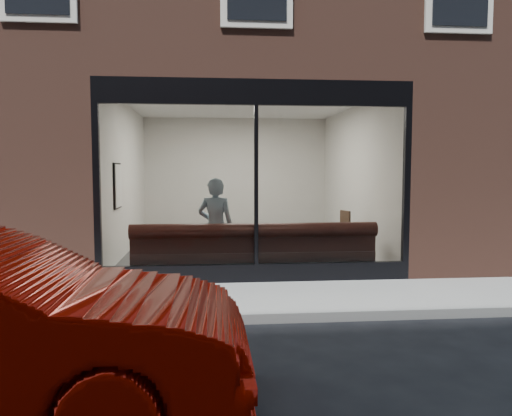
{
  "coord_description": "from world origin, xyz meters",
  "views": [
    {
      "loc": [
        -0.73,
        -5.77,
        1.82
      ],
      "look_at": [
        0.03,
        2.4,
        1.17
      ],
      "focal_mm": 35.0,
      "sensor_mm": 36.0,
      "label": 1
    }
  ],
  "objects": [
    {
      "name": "host_building_pier_left",
      "position": [
        -3.75,
        8.0,
        1.6
      ],
      "size": [
        2.5,
        12.0,
        3.2
      ],
      "primitive_type": "cube",
      "color": "brown",
      "rests_on": "ground"
    },
    {
      "name": "cafe_wall_left",
      "position": [
        -2.49,
        5.0,
        1.6
      ],
      "size": [
        0.0,
        6.0,
        6.0
      ],
      "primitive_type": "plane",
      "rotation": [
        1.57,
        0.0,
        1.57
      ],
      "color": "silver",
      "rests_on": "ground"
    },
    {
      "name": "storefront_header",
      "position": [
        0.0,
        2.05,
        3.0
      ],
      "size": [
        5.0,
        0.1,
        0.4
      ],
      "primitive_type": "cube",
      "color": "black",
      "rests_on": "host_building_upper"
    },
    {
      "name": "cafe_wall_right",
      "position": [
        2.49,
        5.0,
        1.6
      ],
      "size": [
        0.0,
        6.0,
        6.0
      ],
      "primitive_type": "plane",
      "rotation": [
        1.57,
        0.0,
        -1.57
      ],
      "color": "silver",
      "rests_on": "ground"
    },
    {
      "name": "cafe_table_left",
      "position": [
        -1.56,
        3.0,
        0.74
      ],
      "size": [
        0.62,
        0.62,
        0.04
      ],
      "primitive_type": "cube",
      "rotation": [
        0.0,
        0.0,
        0.12
      ],
      "color": "#302012",
      "rests_on": "cafe_floor"
    },
    {
      "name": "host_building_backfill",
      "position": [
        0.0,
        11.0,
        1.6
      ],
      "size": [
        5.0,
        6.0,
        3.2
      ],
      "primitive_type": "cube",
      "color": "brown",
      "rests_on": "ground"
    },
    {
      "name": "sidewalk_near",
      "position": [
        0.0,
        1.0,
        0.01
      ],
      "size": [
        40.0,
        2.0,
        0.01
      ],
      "primitive_type": "cube",
      "color": "gray",
      "rests_on": "ground"
    },
    {
      "name": "cafe_table_right",
      "position": [
        1.77,
        3.21,
        0.74
      ],
      "size": [
        0.83,
        0.83,
        0.04
      ],
      "primitive_type": "cube",
      "rotation": [
        0.0,
        0.0,
        0.24
      ],
      "color": "#302012",
      "rests_on": "cafe_floor"
    },
    {
      "name": "person",
      "position": [
        -0.63,
        2.66,
        0.83
      ],
      "size": [
        0.67,
        0.51,
        1.66
      ],
      "primitive_type": "imported",
      "rotation": [
        0.0,
        0.0,
        2.95
      ],
      "color": "#9ABBCF",
      "rests_on": "cafe_floor"
    },
    {
      "name": "kerb_near",
      "position": [
        0.0,
        -0.05,
        0.06
      ],
      "size": [
        40.0,
        0.1,
        0.12
      ],
      "primitive_type": "cube",
      "color": "gray",
      "rests_on": "ground"
    },
    {
      "name": "cafe_floor",
      "position": [
        0.0,
        5.0,
        0.02
      ],
      "size": [
        6.0,
        6.0,
        0.0
      ],
      "primitive_type": "plane",
      "color": "#2D2D30",
      "rests_on": "ground"
    },
    {
      "name": "storefront_kick",
      "position": [
        0.0,
        2.05,
        0.15
      ],
      "size": [
        5.0,
        0.1,
        0.3
      ],
      "primitive_type": "cube",
      "color": "black",
      "rests_on": "ground"
    },
    {
      "name": "storefront_glass",
      "position": [
        0.0,
        2.02,
        1.55
      ],
      "size": [
        4.8,
        0.0,
        4.8
      ],
      "primitive_type": "plane",
      "rotation": [
        1.57,
        0.0,
        0.0
      ],
      "color": "white",
      "rests_on": "storefront_kick"
    },
    {
      "name": "cafe_wall_back",
      "position": [
        0.0,
        7.99,
        1.6
      ],
      "size": [
        5.0,
        0.0,
        5.0
      ],
      "primitive_type": "plane",
      "rotation": [
        1.57,
        0.0,
        0.0
      ],
      "color": "silver",
      "rests_on": "ground"
    },
    {
      "name": "ground",
      "position": [
        0.0,
        0.0,
        0.0
      ],
      "size": [
        120.0,
        120.0,
        0.0
      ],
      "primitive_type": "plane",
      "color": "black",
      "rests_on": "ground"
    },
    {
      "name": "banquette",
      "position": [
        0.0,
        2.45,
        0.23
      ],
      "size": [
        4.0,
        0.55,
        0.45
      ],
      "primitive_type": "cube",
      "color": "black",
      "rests_on": "cafe_floor"
    },
    {
      "name": "host_building_pier_right",
      "position": [
        3.75,
        8.0,
        1.6
      ],
      "size": [
        2.5,
        12.0,
        3.2
      ],
      "primitive_type": "cube",
      "color": "brown",
      "rests_on": "ground"
    },
    {
      "name": "storefront_mullion",
      "position": [
        0.0,
        2.05,
        1.55
      ],
      "size": [
        0.06,
        0.1,
        2.5
      ],
      "primitive_type": "cube",
      "color": "black",
      "rests_on": "storefront_kick"
    },
    {
      "name": "cafe_chair_right",
      "position": [
        1.88,
        4.23,
        0.24
      ],
      "size": [
        0.46,
        0.46,
        0.04
      ],
      "primitive_type": "cube",
      "rotation": [
        0.0,
        0.0,
        3.39
      ],
      "color": "#302012",
      "rests_on": "cafe_floor"
    },
    {
      "name": "wall_poster",
      "position": [
        -2.45,
        3.85,
        1.49
      ],
      "size": [
        0.02,
        0.6,
        0.8
      ],
      "primitive_type": "cube",
      "color": "white",
      "rests_on": "cafe_wall_left"
    },
    {
      "name": "cafe_ceiling",
      "position": [
        0.0,
        5.0,
        3.19
      ],
      "size": [
        6.0,
        6.0,
        0.0
      ],
      "primitive_type": "plane",
      "rotation": [
        3.14,
        0.0,
        0.0
      ],
      "color": "white",
      "rests_on": "host_building_upper"
    }
  ]
}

